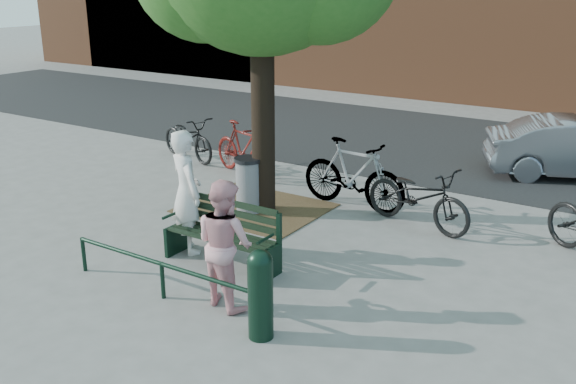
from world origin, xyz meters
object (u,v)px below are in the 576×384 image
Objects in this scene: park_bench at (224,232)px; bicycle_c at (418,196)px; person_right at (225,243)px; bollard at (260,291)px; litter_bin at (248,185)px; person_left at (186,192)px.

bicycle_c is at bearing 58.57° from park_bench.
person_right is 3.96m from bicycle_c.
bollard reaches higher than park_bench.
litter_bin is at bearing -45.39° from person_right.
person_right is 1.66× the size of litter_bin.
park_bench is 3.38m from bicycle_c.
person_left reaches higher than litter_bin.
litter_bin is at bearing -55.44° from person_left.
bollard is at bearing 166.22° from person_right.
bollard is 4.18m from litter_bin.
person_right reaches higher than park_bench.
litter_bin is (-1.75, 2.86, -0.32)m from person_right.
person_left is 2.77m from bollard.
person_right is 1.51× the size of bollard.
person_left is 1.88× the size of litter_bin.
litter_bin is 0.50× the size of bicycle_c.
park_bench is 1.06× the size of person_right.
person_left is at bearing -82.65° from litter_bin.
person_left reaches higher than bollard.
person_right is at bearing -58.53° from litter_bin.
person_right is (0.76, -0.94, 0.34)m from park_bench.
park_bench is 2.10m from bollard.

